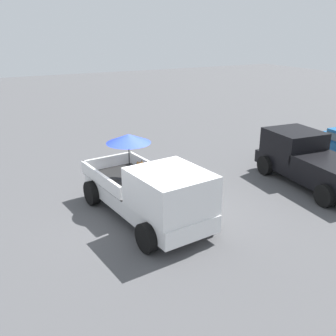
{
  "coord_description": "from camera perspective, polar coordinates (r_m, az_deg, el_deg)",
  "views": [
    {
      "loc": [
        9.9,
        -4.43,
        5.53
      ],
      "look_at": [
        -0.87,
        1.27,
        1.1
      ],
      "focal_mm": 41.46,
      "sensor_mm": 36.0,
      "label": 1
    }
  ],
  "objects": [
    {
      "name": "ground_plane",
      "position": [
        12.17,
        -3.4,
        -7.08
      ],
      "size": [
        80.0,
        80.0,
        0.0
      ],
      "primitive_type": "plane",
      "color": "#4C4C4F"
    },
    {
      "name": "pickup_truck_main",
      "position": [
        11.43,
        -2.39,
        -3.45
      ],
      "size": [
        5.22,
        2.69,
        2.38
      ],
      "rotation": [
        0.0,
        0.0,
        0.11
      ],
      "color": "black",
      "rests_on": "ground"
    },
    {
      "name": "pickup_truck_red",
      "position": [
        15.3,
        20.19,
        0.99
      ],
      "size": [
        4.94,
        2.5,
        1.8
      ],
      "rotation": [
        0.0,
        0.0,
        3.05
      ],
      "color": "black",
      "rests_on": "ground"
    }
  ]
}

